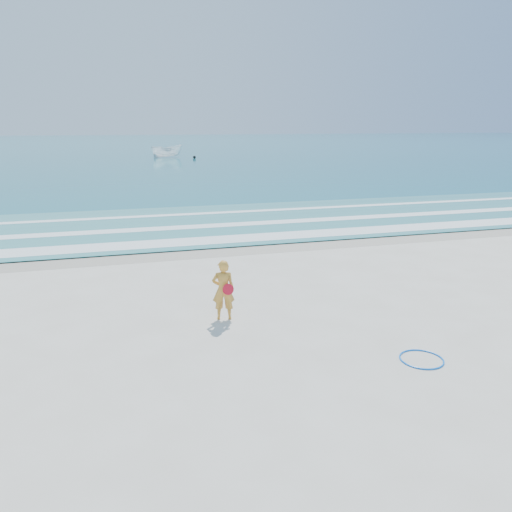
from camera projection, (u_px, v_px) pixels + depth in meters
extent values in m
plane|color=silver|center=(305.00, 348.00, 10.62)|extent=(400.00, 400.00, 0.00)
cube|color=#B2A893|center=(218.00, 249.00, 18.97)|extent=(400.00, 2.40, 0.00)
cube|color=#19727F|center=(127.00, 145.00, 108.07)|extent=(400.00, 190.00, 0.04)
cube|color=#59B7AD|center=(196.00, 223.00, 23.60)|extent=(400.00, 10.00, 0.01)
cube|color=white|center=(211.00, 240.00, 20.16)|extent=(400.00, 1.40, 0.01)
cube|color=white|center=(199.00, 226.00, 22.86)|extent=(400.00, 0.90, 0.01)
cube|color=white|center=(188.00, 214.00, 25.92)|extent=(400.00, 0.60, 0.01)
torus|color=blue|center=(422.00, 359.00, 10.08)|extent=(0.91, 0.91, 0.03)
imported|color=white|center=(167.00, 151.00, 68.75)|extent=(4.71, 2.68, 1.72)
sphere|color=black|center=(194.00, 157.00, 66.31)|extent=(0.40, 0.40, 0.40)
imported|color=gold|center=(223.00, 290.00, 12.02)|extent=(0.60, 0.45, 1.49)
cylinder|color=red|center=(228.00, 289.00, 11.86)|extent=(0.27, 0.08, 0.27)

